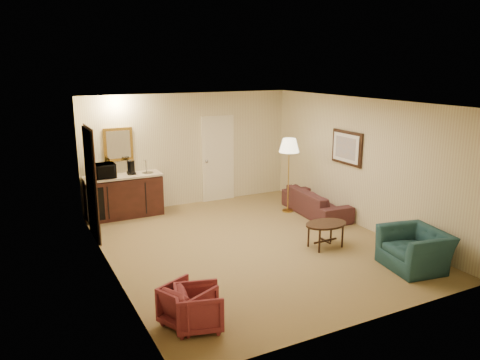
# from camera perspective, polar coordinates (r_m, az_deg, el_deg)

# --- Properties ---
(ground) EXTENTS (6.00, 6.00, 0.00)m
(ground) POSITION_cam_1_polar(r_m,az_deg,el_deg) (8.68, 1.32, -7.91)
(ground) COLOR olive
(ground) RESTS_ON ground
(room_walls) EXTENTS (5.02, 6.01, 2.61)m
(room_walls) POSITION_cam_1_polar(r_m,az_deg,el_deg) (8.83, -1.55, 4.07)
(room_walls) COLOR beige
(room_walls) RESTS_ON ground
(wetbar_cabinet) EXTENTS (1.64, 0.58, 0.92)m
(wetbar_cabinet) POSITION_cam_1_polar(r_m,az_deg,el_deg) (10.42, -13.95, -1.90)
(wetbar_cabinet) COLOR #3C1913
(wetbar_cabinet) RESTS_ON ground
(sofa) EXTENTS (0.67, 1.89, 0.73)m
(sofa) POSITION_cam_1_polar(r_m,az_deg,el_deg) (10.43, 9.27, -2.20)
(sofa) COLOR black
(sofa) RESTS_ON ground
(teal_armchair) EXTENTS (0.79, 1.08, 0.86)m
(teal_armchair) POSITION_cam_1_polar(r_m,az_deg,el_deg) (8.11, 20.59, -7.18)
(teal_armchair) COLOR #1B4044
(teal_armchair) RESTS_ON ground
(rose_chair_near) EXTENTS (0.72, 0.74, 0.59)m
(rose_chair_near) POSITION_cam_1_polar(r_m,az_deg,el_deg) (6.15, -6.39, -14.66)
(rose_chair_near) COLOR maroon
(rose_chair_near) RESTS_ON ground
(rose_chair_far) EXTENTS (0.67, 0.69, 0.59)m
(rose_chair_far) POSITION_cam_1_polar(r_m,az_deg,el_deg) (6.06, -5.08, -15.08)
(rose_chair_far) COLOR maroon
(rose_chair_far) RESTS_ON ground
(coffee_table) EXTENTS (0.81, 0.56, 0.46)m
(coffee_table) POSITION_cam_1_polar(r_m,az_deg,el_deg) (8.64, 10.38, -6.61)
(coffee_table) COLOR black
(coffee_table) RESTS_ON ground
(floor_lamp) EXTENTS (0.45, 0.45, 1.67)m
(floor_lamp) POSITION_cam_1_polar(r_m,az_deg,el_deg) (10.41, 5.92, 0.57)
(floor_lamp) COLOR gold
(floor_lamp) RESTS_ON ground
(waste_bin) EXTENTS (0.25, 0.25, 0.27)m
(waste_bin) POSITION_cam_1_polar(r_m,az_deg,el_deg) (10.60, -10.34, -3.28)
(waste_bin) COLOR black
(waste_bin) RESTS_ON ground
(microwave) EXTENTS (0.55, 0.32, 0.37)m
(microwave) POSITION_cam_1_polar(r_m,az_deg,el_deg) (10.12, -16.56, 1.24)
(microwave) COLOR black
(microwave) RESTS_ON wetbar_cabinet
(coffee_maker) EXTENTS (0.18, 0.18, 0.31)m
(coffee_maker) POSITION_cam_1_polar(r_m,az_deg,el_deg) (10.31, -13.15, 1.50)
(coffee_maker) COLOR black
(coffee_maker) RESTS_ON wetbar_cabinet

